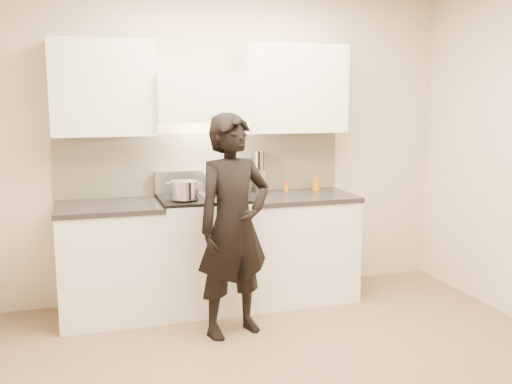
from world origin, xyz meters
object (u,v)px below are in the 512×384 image
(counter_right, at_px, (298,246))
(utensil_crock, at_px, (259,179))
(wok, at_px, (225,179))
(person, at_px, (234,226))
(stove, at_px, (206,251))

(counter_right, height_order, utensil_crock, utensil_crock)
(wok, relative_size, person, 0.29)
(counter_right, bearing_deg, wok, 169.23)
(stove, relative_size, utensil_crock, 2.62)
(stove, height_order, utensil_crock, utensil_crock)
(counter_right, distance_m, utensil_crock, 0.69)
(utensil_crock, xyz_separation_m, person, (-0.46, -0.86, -0.21))
(counter_right, height_order, person, person)
(stove, xyz_separation_m, person, (0.08, -0.62, 0.35))
(counter_right, distance_m, wok, 0.88)
(counter_right, height_order, wok, wok)
(utensil_crock, bearing_deg, wok, -159.86)
(stove, xyz_separation_m, wok, (0.20, 0.12, 0.59))
(wok, bearing_deg, utensil_crock, 20.14)
(stove, distance_m, person, 0.71)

